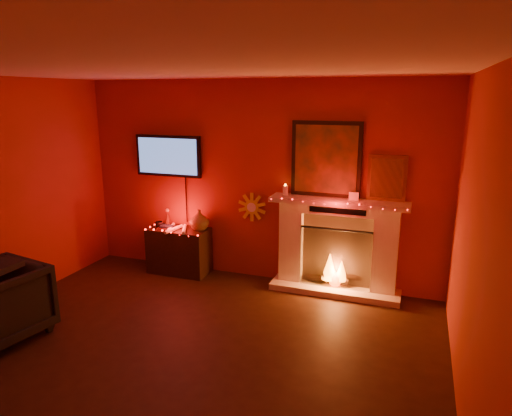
{
  "coord_description": "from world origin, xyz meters",
  "views": [
    {
      "loc": [
        2.05,
        -3.19,
        2.49
      ],
      "look_at": [
        0.29,
        1.7,
        1.2
      ],
      "focal_mm": 32.0,
      "sensor_mm": 36.0,
      "label": 1
    }
  ],
  "objects": [
    {
      "name": "console_table",
      "position": [
        -1.06,
        2.26,
        0.37
      ],
      "size": [
        0.87,
        0.52,
        0.94
      ],
      "color": "black",
      "rests_on": "floor"
    },
    {
      "name": "tv",
      "position": [
        -1.3,
        2.45,
        1.65
      ],
      "size": [
        1.0,
        0.07,
        1.24
      ],
      "color": "black",
      "rests_on": "room"
    },
    {
      "name": "fireplace",
      "position": [
        1.14,
        2.39,
        0.72
      ],
      "size": [
        1.72,
        0.4,
        2.18
      ],
      "color": "beige",
      "rests_on": "floor"
    },
    {
      "name": "sunburst_clock",
      "position": [
        -0.05,
        2.48,
        1.0
      ],
      "size": [
        0.4,
        0.03,
        0.4
      ],
      "color": "yellow",
      "rests_on": "room"
    },
    {
      "name": "room",
      "position": [
        0.0,
        0.0,
        1.35
      ],
      "size": [
        5.0,
        5.0,
        5.0
      ],
      "color": "black",
      "rests_on": "ground"
    }
  ]
}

